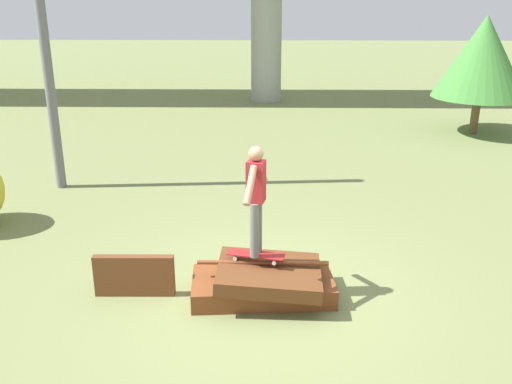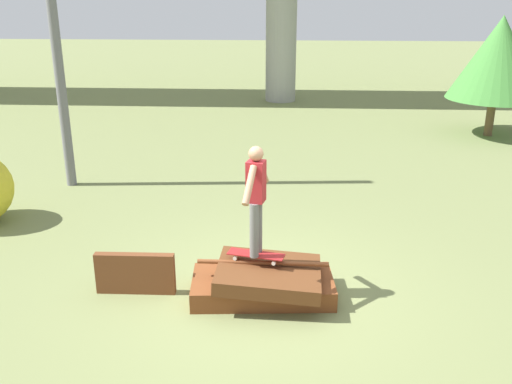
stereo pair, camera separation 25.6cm
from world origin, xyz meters
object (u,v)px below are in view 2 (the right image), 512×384
at_px(skateboard, 256,255).
at_px(utility_pole, 51,3).
at_px(skater, 256,195).
at_px(tree_behind_left, 498,58).

bearing_deg(skateboard, utility_pole, 133.59).
distance_m(skater, tree_behind_left, 11.11).
xyz_separation_m(skateboard, skater, (0.00, 0.00, 0.86)).
relative_size(skateboard, tree_behind_left, 0.24).
bearing_deg(utility_pole, tree_behind_left, 25.44).
distance_m(skater, utility_pole, 6.47).
relative_size(skateboard, skater, 0.53).
distance_m(utility_pole, tree_behind_left, 11.47).
relative_size(skater, utility_pole, 0.21).
relative_size(utility_pole, tree_behind_left, 2.17).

